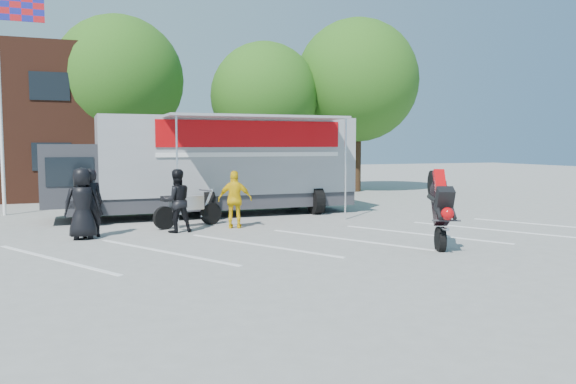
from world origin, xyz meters
TOP-DOWN VIEW (x-y plane):
  - ground at (0.00, 0.00)m, footprint 100.00×100.00m
  - parking_bay_lines at (0.00, 1.00)m, footprint 18.09×13.33m
  - flagpole at (-6.24, 10.00)m, footprint 1.61×0.12m
  - tree_left at (-2.00, 16.00)m, footprint 6.12×6.12m
  - tree_mid at (5.00, 15.00)m, footprint 5.44×5.44m
  - tree_right at (10.00, 14.50)m, footprint 6.46×6.46m
  - transporter_truck at (0.55, 7.33)m, footprint 10.94×5.29m
  - parked_motorcycle at (-0.91, 4.80)m, footprint 2.47×1.49m
  - stunt_bike_rider at (4.19, -0.62)m, footprint 1.46×1.98m
  - spectator_leather_a at (-3.96, 3.57)m, footprint 0.94×0.62m
  - spectator_leather_b at (-3.76, 3.85)m, footprint 0.73×0.53m
  - spectator_leather_c at (-1.42, 3.86)m, footprint 0.94×0.77m
  - spectator_hivis at (0.37, 4.04)m, footprint 1.10×0.74m

SIDE VIEW (x-z plane):
  - ground at x=0.00m, z-range 0.00..0.00m
  - transporter_truck at x=0.55m, z-range -1.74..1.74m
  - parked_motorcycle at x=-0.91m, z-range -0.61..0.61m
  - stunt_bike_rider at x=4.19m, z-range -1.05..1.05m
  - parking_bay_lines at x=0.00m, z-range 0.00..0.01m
  - spectator_hivis at x=0.37m, z-range 0.00..1.74m
  - spectator_leather_c at x=-1.42m, z-range 0.00..1.82m
  - spectator_leather_b at x=-3.76m, z-range 0.00..1.87m
  - spectator_leather_a at x=-3.96m, z-range 0.00..1.92m
  - tree_mid at x=5.00m, z-range 1.10..8.78m
  - flagpole at x=-6.24m, z-range 1.05..9.05m
  - tree_left at x=-2.00m, z-range 1.25..9.89m
  - tree_right at x=10.00m, z-range 1.32..10.44m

